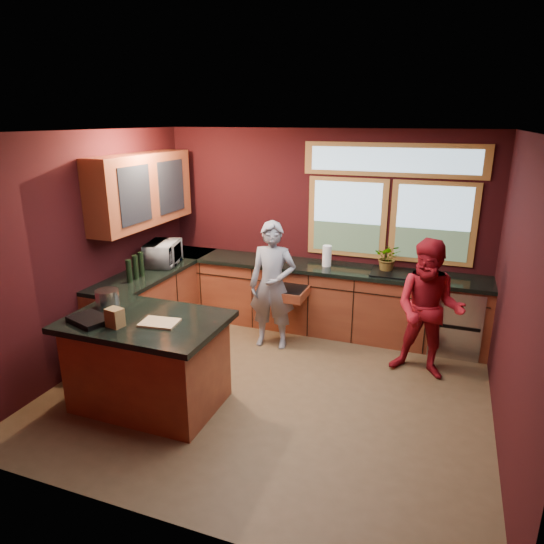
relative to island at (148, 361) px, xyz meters
The scene contains 14 objects.
floor 1.36m from the island, 33.64° to the left, with size 4.50×4.50×0.00m, color brown.
room_shell 1.74m from the island, 65.81° to the left, with size 4.52×4.02×2.71m.
back_counter 2.71m from the island, 62.35° to the left, with size 4.50×0.64×0.93m.
left_counter 1.79m from the island, 119.82° to the left, with size 0.64×2.30×0.93m.
island is the anchor object (origin of this frame).
person_grey 1.88m from the island, 67.67° to the left, with size 0.59×0.39×1.63m, color slate.
person_red 3.06m from the island, 31.64° to the left, with size 0.78×0.60×1.60m, color maroon.
microwave 2.00m from the island, 116.87° to the left, with size 0.56×0.38×0.31m, color #999999.
potted_plant 3.24m from the island, 50.61° to the left, with size 0.33×0.28×0.36m, color #999999.
paper_towel 2.76m from the island, 63.08° to the left, with size 0.12×0.12×0.28m, color white.
cutting_board 0.52m from the island, 14.04° to the right, with size 0.35×0.25×0.02m, color #A58255.
stock_pot 0.80m from the island, 164.74° to the left, with size 0.24×0.24×0.18m, color silver.
paper_bag 0.63m from the island, 120.96° to the right, with size 0.15×0.12×0.18m, color brown.
black_tray 0.71m from the island, 150.95° to the right, with size 0.40×0.28×0.05m, color black.
Camera 1 is at (1.63, -4.38, 2.82)m, focal length 32.00 mm.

